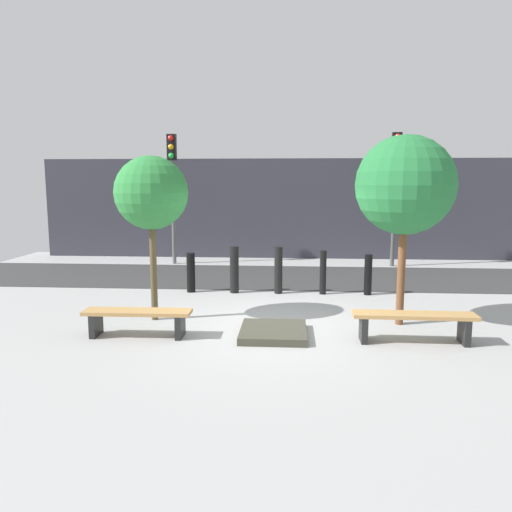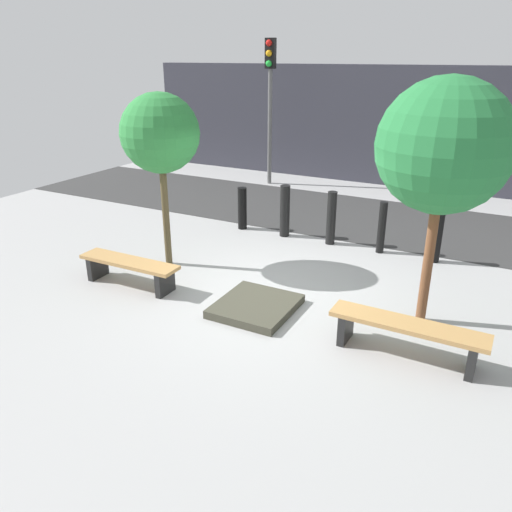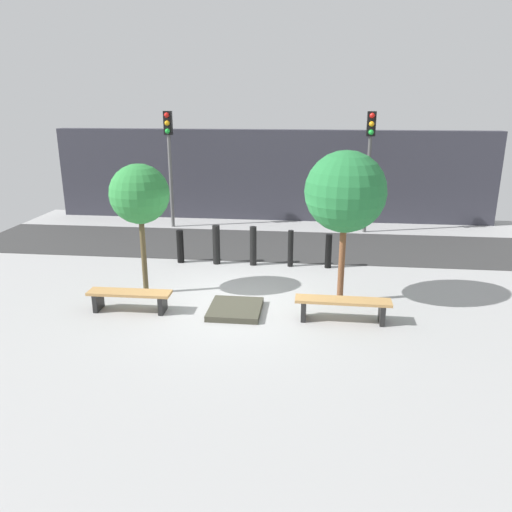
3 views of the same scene
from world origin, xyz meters
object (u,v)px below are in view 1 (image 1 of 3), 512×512
Objects in this scene: bench_left at (138,317)px; traffic_light_west at (172,176)px; bollard_right at (323,272)px; bollard_far_right at (368,275)px; bollard_left at (234,270)px; bench_right at (414,321)px; bollard_far_left at (191,273)px; tree_behind_right_bench at (405,186)px; bollard_center at (278,270)px; planter_bed at (273,332)px; traffic_light_mid_west at (396,175)px; tree_behind_left_bench at (151,194)px.

bench_left is 7.87m from traffic_light_west.
bollard_right is 1.09× the size of bollard_far_right.
bollard_left reaches higher than bollard_right.
bollard_far_left is at bearing 142.20° from bench_right.
bench_right is 3.63m from bollard_right.
tree_behind_right_bench reaches higher than bollard_left.
bollard_center is at bearing 124.10° from bench_right.
tree_behind_right_bench reaches higher than planter_bed.
bollard_center is at bearing -130.17° from traffic_light_mid_west.
traffic_light_west is at bearing -180.00° from traffic_light_mid_west.
traffic_light_mid_west is (5.62, 7.41, 2.42)m from bench_left.
planter_bed is at bearing -20.51° from tree_behind_left_bench.
bollard_center reaches higher than bench_right.
tree_behind_left_bench is 0.90× the size of tree_behind_right_bench.
bench_left is 1.65× the size of bollard_left.
bench_right is 0.49× the size of traffic_light_mid_west.
bench_left is 1.65× the size of bollard_center.
bollard_center is (2.24, 3.42, 0.22)m from bench_left.
tree_behind_right_bench is 3.35× the size of bollard_right.
tree_behind_left_bench is 4.43m from bollard_right.
tree_behind_left_bench reaches higher than bollard_far_left.
bollard_center is 0.27× the size of traffic_light_mid_west.
traffic_light_west is at bearing 143.55° from bollard_far_right.
tree_behind_left_bench reaches higher than bollard_left.
traffic_light_mid_west reaches higher than bollard_far_left.
bench_right is 4.09m from bollard_center.
tree_behind_left_bench is at bearing -143.93° from bollard_right.
bollard_far_left is at bearing 150.96° from tree_behind_right_bench.
bollard_left is 6.33m from traffic_light_mid_west.
bench_right is at bearing -13.04° from tree_behind_left_bench.
planter_bed is at bearing -57.67° from bollard_far_left.
bollard_left reaches higher than bollard_far_left.
planter_bed is 0.35× the size of tree_behind_right_bench.
tree_behind_right_bench is 3.10× the size of bollard_left.
bench_left is at bearing -123.31° from bollard_center.
traffic_light_west is (-5.62, 6.37, 0.25)m from tree_behind_right_bench.
bollard_right is (1.02, 3.22, 0.44)m from planter_bed.
tree_behind_right_bench is at bearing -48.60° from traffic_light_west.
tree_behind_left_bench is at bearing -150.96° from bollard_far_right.
tree_behind_left_bench is (-2.24, 0.84, 2.27)m from planter_bed.
tree_behind_left_bench is 3.29× the size of bollard_far_left.
bollard_far_left is (0.21, 2.38, -1.88)m from tree_behind_left_bench.
traffic_light_west reaches higher than bollard_center.
bollard_left is 1.02m from bollard_center.
bollard_far_right is at bearing 57.67° from planter_bed.
bench_right is 5.02m from tree_behind_left_bench.
bollard_center is at bearing 46.63° from tree_behind_left_bench.
bench_left is at bearing -166.96° from tree_behind_right_bench.
bollard_far_left is 0.23× the size of traffic_light_mid_west.
tree_behind_left_bench is 5.24m from bollard_far_right.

